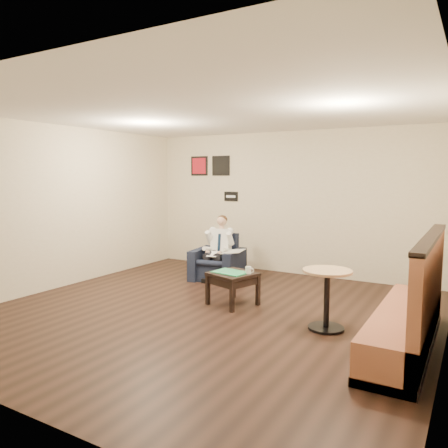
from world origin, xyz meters
The scene contains 18 objects.
ground centered at (0.00, 0.00, 0.00)m, with size 6.00×6.00×0.00m, color black.
wall_back centered at (0.00, 3.00, 1.40)m, with size 6.00×0.02×2.80m, color beige.
wall_front centered at (0.00, -3.00, 1.40)m, with size 6.00×0.02×2.80m, color beige.
wall_left centered at (-3.00, 0.00, 1.40)m, with size 0.02×6.00×2.80m, color beige.
ceiling centered at (0.00, 0.00, 2.80)m, with size 6.00×6.00×0.02m, color white.
seating_sign centered at (-1.30, 2.98, 1.50)m, with size 0.32×0.02×0.20m, color black.
art_print_left centered at (-2.10, 2.98, 2.15)m, with size 0.42×0.03×0.42m, color red.
art_print_right centered at (-1.55, 2.98, 2.15)m, with size 0.42×0.03×0.42m, color black.
armchair centered at (-0.93, 1.82, 0.42)m, with size 0.86×0.86×0.83m, color black.
seated_man centered at (-0.92, 1.71, 0.57)m, with size 0.54×0.81×1.14m, color silver, non-canonical shape.
lap_papers centered at (-0.90, 1.62, 0.51)m, with size 0.19×0.27×0.01m, color white.
newspaper centered at (-0.57, 1.78, 0.57)m, with size 0.36×0.45×0.01m, color silver.
side_table centered at (0.12, 0.52, 0.25)m, with size 0.60×0.60×0.49m, color black.
green_folder centered at (0.08, 0.51, 0.50)m, with size 0.49×0.35×0.01m, color #25BA6C.
coffee_mug centered at (0.34, 0.59, 0.54)m, with size 0.09×0.09×0.10m, color white.
smartphone centered at (0.22, 0.67, 0.50)m, with size 0.15×0.08×0.01m, color black.
banquette centered at (2.59, 0.05, 0.64)m, with size 0.60×2.50×1.28m, color #97553A.
cafe_table centered at (1.65, 0.20, 0.38)m, with size 0.62×0.62×0.77m, color tan.
Camera 1 is at (3.23, -5.09, 1.94)m, focal length 35.00 mm.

